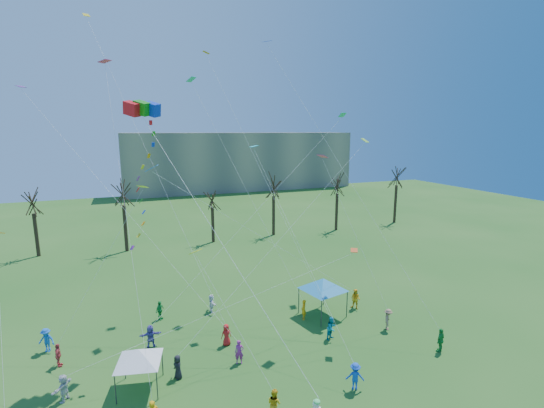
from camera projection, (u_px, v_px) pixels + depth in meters
name	position (u px, v px, depth m)	size (l,w,h in m)	color
distant_building	(240.00, 161.00, 102.10)	(60.00, 14.00, 15.00)	gray
bare_tree_row	(207.00, 195.00, 52.60)	(70.82, 7.40, 10.09)	black
big_box_kite	(148.00, 187.00, 24.81)	(4.74, 7.27, 20.01)	red
canopy_tent_white	(139.00, 355.00, 22.68)	(3.48, 3.48, 2.67)	#3F3F44
canopy_tent_blue	(323.00, 284.00, 31.85)	(4.31, 4.31, 3.32)	#3F3F44
festival_crowd	(231.00, 344.00, 26.46)	(27.33, 14.75, 1.80)	red
small_kites_aloft	(219.00, 142.00, 28.91)	(28.22, 20.75, 33.80)	orange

